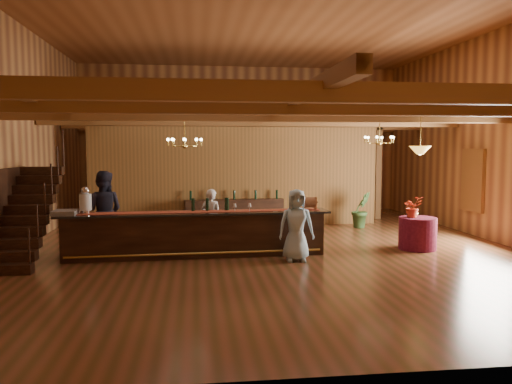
{
  "coord_description": "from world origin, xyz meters",
  "views": [
    {
      "loc": [
        -1.76,
        -12.06,
        2.48
      ],
      "look_at": [
        -0.2,
        0.73,
        1.31
      ],
      "focal_mm": 35.0,
      "sensor_mm": 36.0,
      "label": 1
    }
  ],
  "objects": [
    {
      "name": "staff_second",
      "position": [
        -3.93,
        -0.02,
        0.96
      ],
      "size": [
        1.02,
        0.84,
        1.92
      ],
      "primitive_type": "imported",
      "rotation": [
        0.0,
        0.0,
        3.02
      ],
      "color": "#201F2F",
      "rests_on": "floor"
    },
    {
      "name": "bar_bottle_2",
      "position": [
        -1.06,
        -0.68,
        1.16
      ],
      "size": [
        0.07,
        0.07,
        0.3
      ],
      "primitive_type": "cylinder",
      "color": "black",
      "rests_on": "tasting_bar"
    },
    {
      "name": "table_vase",
      "position": [
        3.52,
        -0.56,
        0.94
      ],
      "size": [
        0.22,
        0.22,
        0.33
      ],
      "primitive_type": "imported",
      "rotation": [
        0.0,
        0.0,
        0.42
      ],
      "color": "gold",
      "rests_on": "round_table"
    },
    {
      "name": "beam_grid",
      "position": [
        0.0,
        0.51,
        3.24
      ],
      "size": [
        11.9,
        13.9,
        0.39
      ],
      "color": "brown",
      "rests_on": "wall_left"
    },
    {
      "name": "support_posts",
      "position": [
        0.0,
        -0.5,
        1.6
      ],
      "size": [
        9.2,
        10.2,
        3.2
      ],
      "color": "brown",
      "rests_on": "floor"
    },
    {
      "name": "chandelier_left",
      "position": [
        -2.0,
        -0.37,
        2.59
      ],
      "size": [
        0.8,
        0.8,
        0.76
      ],
      "color": "gold",
      "rests_on": "beam_grid"
    },
    {
      "name": "bartender",
      "position": [
        -1.39,
        -0.01,
        0.73
      ],
      "size": [
        0.63,
        0.54,
        1.47
      ],
      "primitive_type": "imported",
      "rotation": [
        0.0,
        0.0,
        2.72
      ],
      "color": "silver",
      "rests_on": "floor"
    },
    {
      "name": "bar_bottle_0",
      "position": [
        -1.82,
        -0.7,
        1.16
      ],
      "size": [
        0.07,
        0.07,
        0.3
      ],
      "primitive_type": "cylinder",
      "color": "black",
      "rests_on": "tasting_bar"
    },
    {
      "name": "pendant_lamp",
      "position": [
        3.58,
        -0.67,
        2.4
      ],
      "size": [
        0.52,
        0.52,
        0.9
      ],
      "color": "gold",
      "rests_on": "beam_grid"
    },
    {
      "name": "backroom_boxes",
      "position": [
        -0.29,
        5.5,
        0.53
      ],
      "size": [
        4.1,
        0.6,
        1.1
      ],
      "color": "#3C2113",
      "rests_on": "floor"
    },
    {
      "name": "raffle_drum",
      "position": [
        0.87,
        -0.78,
        1.19
      ],
      "size": [
        0.34,
        0.24,
        0.3
      ],
      "color": "brown",
      "rests_on": "tasting_bar"
    },
    {
      "name": "bar_bottle_1",
      "position": [
        -1.5,
        -0.69,
        1.16
      ],
      "size": [
        0.07,
        0.07,
        0.3
      ],
      "primitive_type": "cylinder",
      "color": "black",
      "rests_on": "tasting_bar"
    },
    {
      "name": "wall_back",
      "position": [
        0.0,
        7.0,
        2.75
      ],
      "size": [
        12.0,
        0.1,
        5.5
      ],
      "primitive_type": "cube",
      "color": "#B88145",
      "rests_on": "floor"
    },
    {
      "name": "tasting_bar",
      "position": [
        -1.75,
        -0.82,
        0.51
      ],
      "size": [
        6.1,
        0.97,
        1.03
      ],
      "rotation": [
        0.0,
        0.0,
        0.03
      ],
      "color": "#3C2113",
      "rests_on": "floor"
    },
    {
      "name": "table_flowers",
      "position": [
        3.45,
        -0.63,
        1.03
      ],
      "size": [
        0.52,
        0.47,
        0.51
      ],
      "primitive_type": "imported",
      "rotation": [
        0.0,
        0.0,
        0.15
      ],
      "color": "#D84322",
      "rests_on": "round_table"
    },
    {
      "name": "partition_wall",
      "position": [
        -0.5,
        3.5,
        1.55
      ],
      "size": [
        9.0,
        0.18,
        3.1
      ],
      "primitive_type": "cube",
      "color": "brown",
      "rests_on": "floor"
    },
    {
      "name": "beverage_dispenser",
      "position": [
        -4.16,
        -0.85,
        1.3
      ],
      "size": [
        0.26,
        0.26,
        0.6
      ],
      "color": "silver",
      "rests_on": "tasting_bar"
    },
    {
      "name": "round_table",
      "position": [
        3.58,
        -0.67,
        0.39
      ],
      "size": [
        0.9,
        0.9,
        0.78
      ],
      "primitive_type": "cylinder",
      "color": "maroon",
      "rests_on": "floor"
    },
    {
      "name": "wall_right",
      "position": [
        6.0,
        0.0,
        2.75
      ],
      "size": [
        0.1,
        14.0,
        5.5
      ],
      "primitive_type": "cube",
      "color": "#B88145",
      "rests_on": "floor"
    },
    {
      "name": "bar_bottle_3",
      "position": [
        -1.04,
        -0.68,
        1.16
      ],
      "size": [
        0.07,
        0.07,
        0.3
      ],
      "primitive_type": "cylinder",
      "color": "black",
      "rests_on": "tasting_bar"
    },
    {
      "name": "glass_rack_tray",
      "position": [
        -4.56,
        -0.96,
        1.06
      ],
      "size": [
        0.5,
        0.5,
        0.1
      ],
      "primitive_type": "cube",
      "color": "gray",
      "rests_on": "tasting_bar"
    },
    {
      "name": "ceiling",
      "position": [
        0.0,
        0.0,
        5.5
      ],
      "size": [
        14.0,
        14.0,
        0.0
      ],
      "primitive_type": "plane",
      "rotation": [
        3.14,
        0.0,
        0.0
      ],
      "color": "#975931",
      "rests_on": "wall_back"
    },
    {
      "name": "wall_front",
      "position": [
        0.0,
        -7.0,
        2.75
      ],
      "size": [
        12.0,
        0.1,
        5.5
      ],
      "primitive_type": "cube",
      "color": "#B88145",
      "rests_on": "floor"
    },
    {
      "name": "floor",
      "position": [
        0.0,
        0.0,
        0.0
      ],
      "size": [
        14.0,
        14.0,
        0.0
      ],
      "primitive_type": "plane",
      "color": "brown",
      "rests_on": "ground"
    },
    {
      "name": "staircase",
      "position": [
        -5.45,
        -0.74,
        1.0
      ],
      "size": [
        1.0,
        2.8,
        2.0
      ],
      "color": "#3C2113",
      "rests_on": "floor"
    },
    {
      "name": "chandelier_right",
      "position": [
        3.04,
        0.6,
        2.67
      ],
      "size": [
        0.8,
        0.8,
        0.68
      ],
      "color": "gold",
      "rests_on": "beam_grid"
    },
    {
      "name": "floor_plant",
      "position": [
        3.28,
        2.63,
        0.56
      ],
      "size": [
        0.73,
        0.65,
        1.12
      ],
      "primitive_type": "imported",
      "rotation": [
        0.0,
        0.0,
        0.29
      ],
      "color": "#365C2B",
      "rests_on": "floor"
    },
    {
      "name": "backbar_shelf",
      "position": [
        -0.58,
        3.23,
        0.43
      ],
      "size": [
        3.1,
        0.88,
        0.86
      ],
      "primitive_type": "cube",
      "rotation": [
        0.0,
        0.0,
        0.13
      ],
      "color": "#3C2113",
      "rests_on": "floor"
    },
    {
      "name": "window_right_back",
      "position": [
        5.95,
        1.0,
        1.55
      ],
      "size": [
        0.12,
        1.05,
        1.75
      ],
      "primitive_type": "cube",
      "color": "white",
      "rests_on": "wall_right"
    },
    {
      "name": "wall_left",
      "position": [
        -6.0,
        0.0,
        2.75
      ],
      "size": [
        0.1,
        14.0,
        5.5
      ],
      "primitive_type": "cube",
      "color": "#B88145",
      "rests_on": "floor"
    },
    {
      "name": "guest",
      "position": [
        0.4,
        -1.54,
        0.78
      ],
      "size": [
        0.79,
        0.53,
        1.57
      ],
      "primitive_type": "imported",
      "rotation": [
        0.0,
        0.0,
        -0.04
      ],
      "color": "#A7CDE1",
      "rests_on": "floor"
    }
  ]
}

